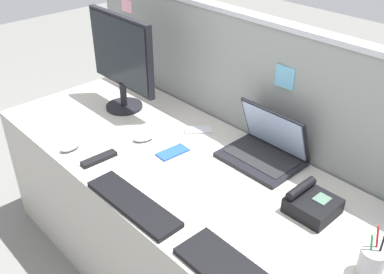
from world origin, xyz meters
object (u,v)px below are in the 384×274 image
at_px(computer_mouse_right_hand, 143,137).
at_px(computer_mouse_left_hand, 70,147).
at_px(laptop, 266,147).
at_px(cell_phone_blue_case, 173,152).
at_px(keyboard_spare, 229,271).
at_px(cell_phone_silver_slab, 198,130).
at_px(desk_phone, 312,204).
at_px(pen_cup, 371,262).
at_px(tv_remote, 99,159).
at_px(keyboard_main, 133,204).
at_px(desktop_monitor, 121,57).

relative_size(computer_mouse_right_hand, computer_mouse_left_hand, 1.00).
xyz_separation_m(laptop, computer_mouse_right_hand, (-0.50, -0.32, -0.04)).
bearing_deg(cell_phone_blue_case, computer_mouse_right_hand, -166.05).
bearing_deg(keyboard_spare, cell_phone_blue_case, 154.35).
xyz_separation_m(laptop, cell_phone_silver_slab, (-0.39, -0.06, -0.06)).
relative_size(desk_phone, computer_mouse_left_hand, 1.72).
xyz_separation_m(keyboard_spare, pen_cup, (0.31, 0.33, 0.04)).
height_order(computer_mouse_right_hand, pen_cup, pen_cup).
bearing_deg(cell_phone_silver_slab, pen_cup, 24.50).
height_order(cell_phone_silver_slab, tv_remote, tv_remote).
xyz_separation_m(laptop, keyboard_main, (-0.14, -0.64, -0.05)).
relative_size(keyboard_main, computer_mouse_left_hand, 4.59).
xyz_separation_m(laptop, desk_phone, (0.35, -0.16, -0.02)).
distance_m(laptop, computer_mouse_left_hand, 0.92).
distance_m(keyboard_main, cell_phone_blue_case, 0.40).
relative_size(desktop_monitor, keyboard_spare, 1.35).
distance_m(laptop, pen_cup, 0.72).
relative_size(computer_mouse_right_hand, cell_phone_blue_case, 0.67).
bearing_deg(desktop_monitor, keyboard_main, -33.60).
relative_size(keyboard_spare, computer_mouse_right_hand, 3.82).
bearing_deg(keyboard_spare, desk_phone, 90.05).
distance_m(desktop_monitor, computer_mouse_right_hand, 0.47).
bearing_deg(computer_mouse_right_hand, keyboard_main, -19.64).
height_order(desktop_monitor, keyboard_spare, desktop_monitor).
xyz_separation_m(cell_phone_silver_slab, tv_remote, (-0.11, -0.51, 0.01)).
relative_size(desktop_monitor, keyboard_main, 1.13).
xyz_separation_m(desk_phone, pen_cup, (0.31, -0.12, 0.02)).
xyz_separation_m(desktop_monitor, cell_phone_blue_case, (0.53, -0.11, -0.29)).
height_order(pen_cup, cell_phone_silver_slab, pen_cup).
xyz_separation_m(cell_phone_blue_case, tv_remote, (-0.18, -0.29, 0.01)).
xyz_separation_m(keyboard_main, pen_cup, (0.80, 0.36, 0.04)).
xyz_separation_m(laptop, keyboard_spare, (0.35, -0.62, -0.05)).
height_order(keyboard_spare, pen_cup, pen_cup).
bearing_deg(computer_mouse_left_hand, keyboard_spare, -3.34).
xyz_separation_m(computer_mouse_right_hand, cell_phone_silver_slab, (0.12, 0.26, -0.01)).
height_order(computer_mouse_left_hand, pen_cup, pen_cup).
relative_size(keyboard_spare, pen_cup, 2.00).
bearing_deg(keyboard_spare, computer_mouse_right_hand, 161.35).
height_order(keyboard_main, computer_mouse_right_hand, computer_mouse_right_hand).
xyz_separation_m(desktop_monitor, laptop, (0.85, 0.17, -0.23)).
xyz_separation_m(keyboard_main, computer_mouse_left_hand, (-0.53, 0.02, 0.01)).
bearing_deg(desktop_monitor, laptop, 11.56).
bearing_deg(computer_mouse_right_hand, desk_phone, 32.77).
distance_m(desk_phone, keyboard_main, 0.69).
distance_m(desktop_monitor, desk_phone, 1.23).
relative_size(computer_mouse_left_hand, pen_cup, 0.52).
bearing_deg(pen_cup, laptop, 156.72).
xyz_separation_m(desktop_monitor, tv_remote, (0.35, -0.40, -0.28)).
bearing_deg(keyboard_main, computer_mouse_left_hand, 176.24).
xyz_separation_m(desk_phone, keyboard_main, (-0.49, -0.48, -0.03)).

